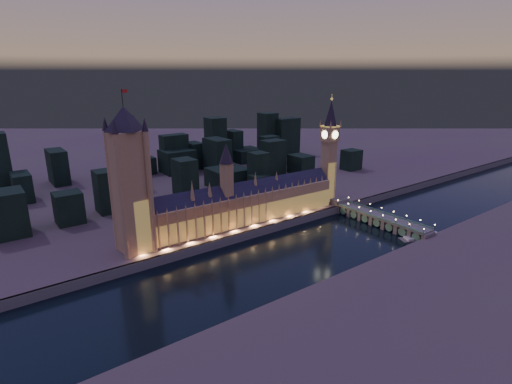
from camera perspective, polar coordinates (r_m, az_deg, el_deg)
ground_plane at (r=344.87m, az=4.80°, el=-8.36°), size 2000.00×2000.00×0.00m
north_bank at (r=794.27m, az=-20.70°, el=5.49°), size 2000.00×960.00×8.00m
embankment_wall at (r=372.28m, az=0.66°, el=-5.65°), size 2000.00×2.50×8.00m
palace_of_westminster at (r=378.23m, az=-1.65°, el=-1.67°), size 202.00×27.18×78.00m
victoria_tower at (r=320.02m, az=-17.62°, el=2.36°), size 31.68×31.68×126.48m
elizabeth_tower at (r=438.09m, az=10.45°, el=6.90°), size 18.00×18.00×115.81m
westminster_bridge at (r=416.91m, az=16.75°, el=-3.58°), size 18.04×113.00×15.90m
river_boat at (r=398.84m, az=23.04°, el=-5.88°), size 48.78×29.85×4.50m
city_backdrop at (r=553.00m, az=-8.80°, el=4.62°), size 465.62×215.63×72.32m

